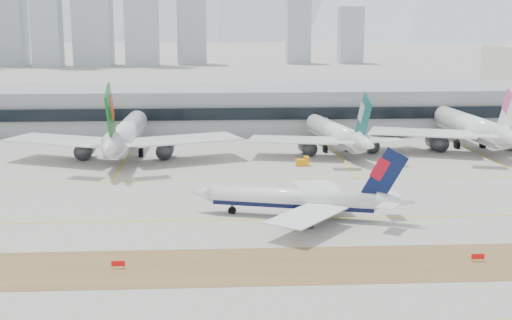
{
  "coord_description": "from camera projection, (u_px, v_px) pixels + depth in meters",
  "views": [
    {
      "loc": [
        -6.66,
        -141.94,
        39.9
      ],
      "look_at": [
        2.65,
        18.0,
        7.5
      ],
      "focal_mm": 50.0,
      "sensor_mm": 36.0,
      "label": 1
    }
  ],
  "objects": [
    {
      "name": "widebody_eva",
      "position": [
        125.0,
        136.0,
        203.61
      ],
      "size": [
        67.7,
        66.08,
        24.13
      ],
      "rotation": [
        0.0,
        0.0,
        1.55
      ],
      "color": "white",
      "rests_on": "ground"
    },
    {
      "name": "hold_sign_left",
      "position": [
        118.0,
        264.0,
        114.41
      ],
      "size": [
        2.2,
        0.15,
        1.35
      ],
      "color": "red",
      "rests_on": "ground"
    },
    {
      "name": "terminal",
      "position": [
        233.0,
        107.0,
        258.06
      ],
      "size": [
        280.0,
        43.1,
        15.0
      ],
      "color": "gray",
      "rests_on": "ground"
    },
    {
      "name": "taxiing_airliner",
      "position": [
        301.0,
        200.0,
        143.03
      ],
      "size": [
        45.06,
        38.43,
        15.42
      ],
      "rotation": [
        0.0,
        0.0,
        2.87
      ],
      "color": "white",
      "rests_on": "ground"
    },
    {
      "name": "ground",
      "position": [
        248.0,
        213.0,
        147.18
      ],
      "size": [
        3000.0,
        3000.0,
        0.0
      ],
      "primitive_type": "plane",
      "color": "#A09D96",
      "rests_on": "ground"
    },
    {
      "name": "gse_c",
      "position": [
        303.0,
        162.0,
        193.42
      ],
      "size": [
        3.55,
        2.0,
        2.6
      ],
      "color": "orange",
      "rests_on": "ground"
    },
    {
      "name": "city_skyline",
      "position": [
        90.0,
        4.0,
        574.89
      ],
      "size": [
        342.0,
        49.8,
        140.0
      ],
      "color": "#9BA5B0",
      "rests_on": "ground"
    },
    {
      "name": "widebody_cathay",
      "position": [
        338.0,
        135.0,
        211.29
      ],
      "size": [
        56.47,
        55.92,
        20.43
      ],
      "rotation": [
        0.0,
        0.0,
        1.74
      ],
      "color": "white",
      "rests_on": "ground"
    },
    {
      "name": "hold_sign_right",
      "position": [
        478.0,
        257.0,
        117.77
      ],
      "size": [
        2.2,
        0.15,
        1.35
      ],
      "color": "red",
      "rests_on": "ground"
    },
    {
      "name": "widebody_china_air",
      "position": [
        472.0,
        128.0,
        217.07
      ],
      "size": [
        68.23,
        66.78,
        24.34
      ],
      "rotation": [
        0.0,
        0.0,
        1.62
      ],
      "color": "white",
      "rests_on": "ground"
    }
  ]
}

